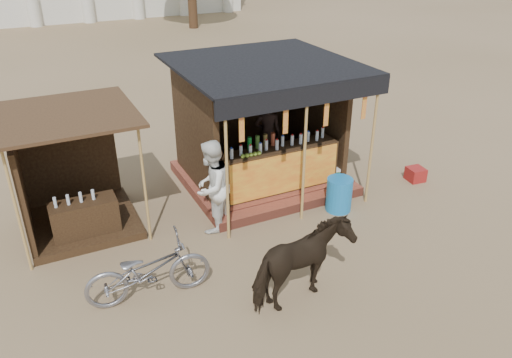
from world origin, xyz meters
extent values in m
plane|color=#846B4C|center=(0.00, 0.00, 0.00)|extent=(120.00, 120.00, 0.00)
cube|color=brown|center=(1.00, 3.50, 0.11)|extent=(3.40, 2.80, 0.22)
cube|color=brown|center=(1.00, 1.95, 0.10)|extent=(3.40, 0.35, 0.20)
cube|color=#3C2A16|center=(1.00, 2.55, 0.69)|extent=(2.60, 0.55, 0.95)
cube|color=#E65A1B|center=(1.00, 2.27, 0.69)|extent=(2.50, 0.02, 0.88)
cube|color=#3C2A16|center=(1.00, 4.75, 1.47)|extent=(3.00, 0.12, 2.50)
cube|color=#3C2A16|center=(-0.50, 3.50, 1.47)|extent=(0.12, 2.50, 2.50)
cube|color=#3C2A16|center=(2.50, 3.50, 1.47)|extent=(0.12, 2.50, 2.50)
cube|color=black|center=(1.00, 3.30, 2.75)|extent=(3.60, 3.60, 0.06)
cube|color=black|center=(1.00, 1.52, 2.57)|extent=(3.60, 0.06, 0.36)
cylinder|color=tan|center=(-0.60, 1.55, 1.38)|extent=(0.06, 0.06, 2.75)
cylinder|color=tan|center=(1.00, 1.55, 1.38)|extent=(0.06, 0.06, 2.75)
cylinder|color=tan|center=(2.60, 1.55, 1.38)|extent=(0.06, 0.06, 2.75)
cube|color=red|center=(-0.30, 1.55, 2.20)|extent=(0.10, 0.02, 0.55)
cube|color=red|center=(0.57, 1.55, 2.20)|extent=(0.10, 0.02, 0.55)
cube|color=red|center=(1.43, 1.55, 2.20)|extent=(0.10, 0.02, 0.55)
cube|color=red|center=(2.30, 1.55, 2.20)|extent=(0.10, 0.02, 0.55)
imported|color=black|center=(1.27, 3.60, 1.04)|extent=(0.71, 0.60, 1.64)
cube|color=#3C2A16|center=(-3.00, 3.20, 0.07)|extent=(2.00, 2.00, 0.15)
cube|color=#3C2A16|center=(-3.00, 4.15, 1.05)|extent=(1.90, 0.10, 2.10)
cube|color=#3C2A16|center=(-3.95, 3.20, 1.05)|extent=(0.10, 1.90, 2.10)
cube|color=#472D19|center=(-3.00, 3.10, 2.35)|extent=(2.40, 2.40, 0.06)
cylinder|color=tan|center=(-4.05, 2.15, 1.18)|extent=(0.05, 0.05, 2.35)
cylinder|color=tan|center=(-1.95, 2.15, 1.18)|extent=(0.05, 0.05, 2.35)
cube|color=#3C2A16|center=(-3.00, 2.70, 0.40)|extent=(1.20, 0.50, 0.80)
imported|color=black|center=(-0.28, -0.57, 0.69)|extent=(1.76, 1.08, 1.38)
imported|color=gray|center=(-2.38, 0.56, 0.52)|extent=(2.01, 0.84, 1.03)
imported|color=white|center=(-0.74, 2.00, 0.92)|extent=(1.13, 1.11, 1.83)
cylinder|color=#176FB3|center=(1.87, 1.52, 0.36)|extent=(0.67, 0.67, 0.71)
cube|color=maroon|center=(4.23, 1.85, 0.15)|extent=(0.41, 0.41, 0.31)
cube|color=#1B7D38|center=(2.19, 2.60, 0.20)|extent=(0.71, 0.58, 0.40)
cube|color=white|center=(2.19, 2.60, 0.43)|extent=(0.74, 0.60, 0.06)
camera|label=1|loc=(-3.61, -5.79, 5.33)|focal=35.00mm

